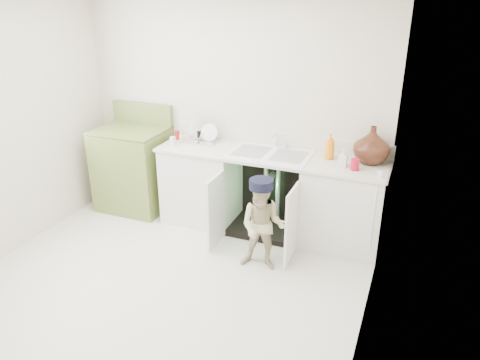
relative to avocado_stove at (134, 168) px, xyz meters
name	(u,v)px	position (x,y,z in m)	size (l,w,h in m)	color
ground	(171,277)	(1.15, -1.18, -0.51)	(3.50, 3.50, 0.00)	beige
room_shell	(163,152)	(1.15, -1.18, 0.74)	(6.00, 5.50, 1.26)	beige
counter_run	(273,191)	(1.74, 0.03, -0.02)	(2.44, 1.02, 1.27)	silver
avocado_stove	(134,168)	(0.00, 0.00, 0.00)	(0.79, 0.65, 1.23)	olive
repair_worker	(263,225)	(1.88, -0.69, -0.05)	(0.47, 0.57, 0.91)	beige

